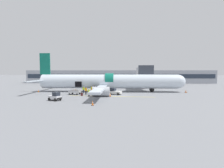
% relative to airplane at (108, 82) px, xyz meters
% --- Properties ---
extents(ground_plane, '(500.00, 500.00, 0.00)m').
position_rel_airplane_xyz_m(ground_plane, '(2.90, -6.53, -2.60)').
color(ground_plane, slate).
extents(apron_marking_line, '(18.54, 1.78, 0.01)m').
position_rel_airplane_xyz_m(apron_marking_line, '(1.35, -8.85, -2.60)').
color(apron_marking_line, yellow).
rests_on(apron_marking_line, ground_plane).
extents(terminal_strip, '(86.54, 11.58, 5.91)m').
position_rel_airplane_xyz_m(terminal_strip, '(2.90, 39.24, 0.35)').
color(terminal_strip, '#9EA3AD').
rests_on(terminal_strip, ground_plane).
extents(jet_bridge_stub, '(4.05, 12.75, 6.98)m').
position_rel_airplane_xyz_m(jet_bridge_stub, '(10.24, 7.17, 2.48)').
color(jet_bridge_stub, '#4C4C51').
rests_on(jet_bridge_stub, ground_plane).
extents(airplane, '(39.42, 35.56, 10.12)m').
position_rel_airplane_xyz_m(airplane, '(0.00, 0.00, 0.00)').
color(airplane, silver).
rests_on(airplane, ground_plane).
extents(baggage_tug_lead, '(2.59, 2.26, 1.57)m').
position_rel_airplane_xyz_m(baggage_tug_lead, '(-8.56, -14.67, -1.96)').
color(baggage_tug_lead, silver).
rests_on(baggage_tug_lead, ground_plane).
extents(baggage_tug_mid, '(3.47, 2.50, 1.48)m').
position_rel_airplane_xyz_m(baggage_tug_mid, '(1.84, -5.68, -1.96)').
color(baggage_tug_mid, silver).
rests_on(baggage_tug_mid, ground_plane).
extents(baggage_cart_loading, '(3.52, 2.31, 1.12)m').
position_rel_airplane_xyz_m(baggage_cart_loading, '(-7.11, -6.09, -2.07)').
color(baggage_cart_loading, '#B7BABF').
rests_on(baggage_cart_loading, ground_plane).
extents(ground_crew_loader_a, '(0.62, 0.44, 1.79)m').
position_rel_airplane_xyz_m(ground_crew_loader_a, '(-3.05, -6.85, -1.66)').
color(ground_crew_loader_a, black).
rests_on(ground_crew_loader_a, ground_plane).
extents(ground_crew_loader_b, '(0.61, 0.46, 1.73)m').
position_rel_airplane_xyz_m(ground_crew_loader_b, '(-4.63, -5.99, -1.69)').
color(ground_crew_loader_b, black).
rests_on(ground_crew_loader_b, ground_plane).
extents(ground_crew_driver, '(0.49, 0.54, 1.59)m').
position_rel_airplane_xyz_m(ground_crew_driver, '(-3.49, -8.50, -1.77)').
color(ground_crew_driver, '#1E2338').
rests_on(ground_crew_driver, ground_plane).
extents(ground_crew_supervisor, '(0.55, 0.49, 1.61)m').
position_rel_airplane_xyz_m(ground_crew_supervisor, '(-5.78, -3.16, -1.75)').
color(ground_crew_supervisor, '#1E2338').
rests_on(ground_crew_supervisor, ground_plane).
extents(ground_crew_helper, '(0.55, 0.61, 1.81)m').
position_rel_airplane_xyz_m(ground_crew_helper, '(-3.63, -4.13, -1.65)').
color(ground_crew_helper, '#2D2D33').
rests_on(ground_crew_helper, ground_plane).
extents(suitcase_on_tarmac_upright, '(0.49, 0.26, 0.75)m').
position_rel_airplane_xyz_m(suitcase_on_tarmac_upright, '(-5.07, -8.38, -2.28)').
color(suitcase_on_tarmac_upright, '#4C1E1E').
rests_on(suitcase_on_tarmac_upright, ground_plane).
extents(safety_cone_nose, '(0.62, 0.62, 0.63)m').
position_rel_airplane_xyz_m(safety_cone_nose, '(19.75, -1.14, -2.31)').
color(safety_cone_nose, black).
rests_on(safety_cone_nose, ground_plane).
extents(safety_cone_engine_left, '(0.44, 0.44, 0.79)m').
position_rel_airplane_xyz_m(safety_cone_engine_left, '(-1.05, -18.95, -2.23)').
color(safety_cone_engine_left, black).
rests_on(safety_cone_engine_left, ground_plane).
extents(safety_cone_wingtip, '(0.52, 0.52, 0.75)m').
position_rel_airplane_xyz_m(safety_cone_wingtip, '(1.10, -8.90, -2.25)').
color(safety_cone_wingtip, black).
rests_on(safety_cone_wingtip, ground_plane).
extents(safety_cone_tail, '(0.48, 0.48, 0.74)m').
position_rel_airplane_xyz_m(safety_cone_tail, '(-17.73, -1.94, -2.25)').
color(safety_cone_tail, black).
rests_on(safety_cone_tail, ground_plane).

